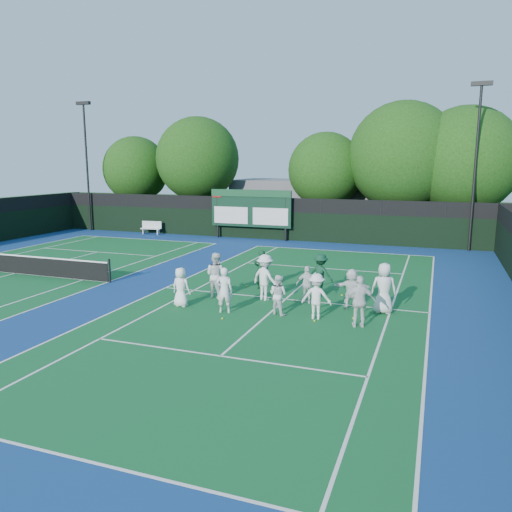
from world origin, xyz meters
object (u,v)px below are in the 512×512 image
(tennis_net, at_px, (15,264))
(bench, at_px, (151,227))
(coach_left, at_px, (261,269))
(scoreboard, at_px, (251,209))

(tennis_net, relative_size, bench, 6.94)
(tennis_net, height_order, coach_left, coach_left)
(scoreboard, height_order, tennis_net, scoreboard)
(tennis_net, xyz_separation_m, coach_left, (12.50, 1.31, 0.37))
(bench, distance_m, coach_left, 18.85)
(scoreboard, distance_m, coach_left, 14.44)
(tennis_net, bearing_deg, scoreboard, 64.40)
(bench, bearing_deg, scoreboard, 1.51)
(bench, bearing_deg, tennis_net, -85.68)
(coach_left, bearing_deg, scoreboard, -90.83)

